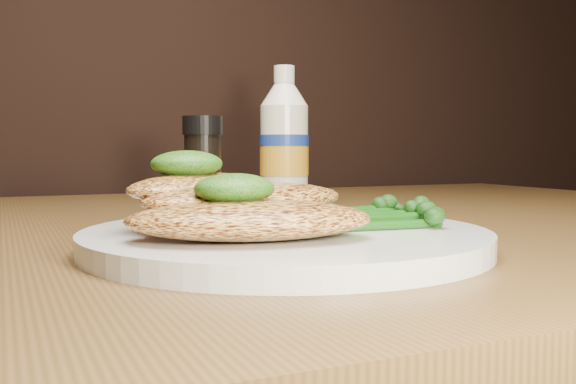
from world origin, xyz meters
name	(u,v)px	position (x,y,z in m)	size (l,w,h in m)	color
plate	(285,239)	(-0.07, 0.87, 0.76)	(0.27, 0.27, 0.01)	silver
chicken_front	(250,220)	(-0.11, 0.83, 0.78)	(0.15, 0.08, 0.02)	gold
chicken_mid	(247,199)	(-0.09, 0.88, 0.78)	(0.15, 0.07, 0.02)	gold
chicken_back	(199,187)	(-0.11, 0.92, 0.79)	(0.13, 0.07, 0.02)	gold
pesto_front	(235,189)	(-0.11, 0.84, 0.79)	(0.05, 0.05, 0.02)	#093708
pesto_back	(187,164)	(-0.12, 0.91, 0.81)	(0.05, 0.05, 0.02)	#093708
broccolini_bundle	(355,212)	(-0.01, 0.86, 0.77)	(0.13, 0.10, 0.02)	#154A10
mayo_bottle	(284,136)	(0.07, 1.18, 0.83)	(0.06, 0.06, 0.17)	#F2EFCD
pepper_grinder	(203,165)	(-0.05, 1.12, 0.80)	(0.04, 0.04, 0.10)	black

